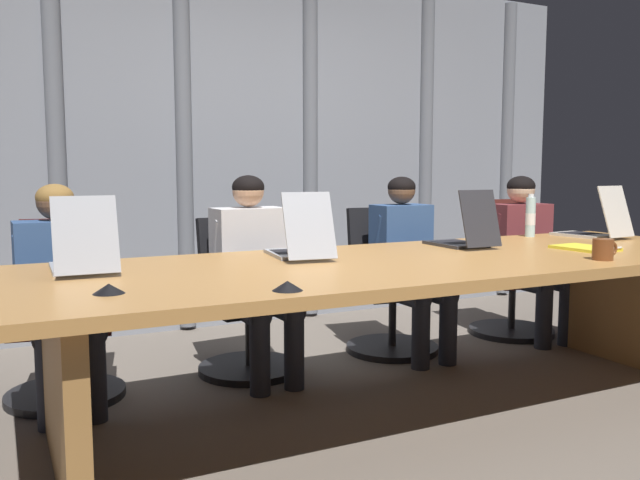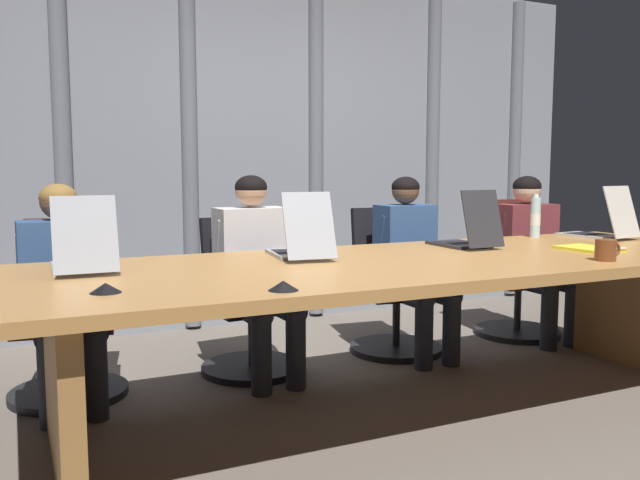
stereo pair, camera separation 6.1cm
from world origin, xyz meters
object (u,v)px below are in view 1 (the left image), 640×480
Objects in this scene: laptop_left_mid at (299,245)px; office_chair_right_mid at (508,284)px; office_chair_center at (389,298)px; office_chair_left_end at (64,331)px; water_bottle_primary at (530,217)px; conference_mic_middle at (287,286)px; laptop_center at (463,236)px; person_left_end at (60,282)px; spiral_notepad at (585,248)px; coffee_mug_near at (603,249)px; laptop_right_mid at (593,227)px; person_left_mid at (255,265)px; laptop_left_end at (83,257)px; person_center at (409,257)px; conference_mic_left_side at (109,289)px; person_right_mid at (527,246)px; office_chair_left_mid at (246,314)px.

laptop_left_mid reaches higher than office_chair_right_mid.
office_chair_left_end is at bearing -83.25° from office_chair_center.
laptop_left_mid is at bearing -172.01° from water_bottle_primary.
conference_mic_middle is (-0.40, -0.77, -0.04)m from laptop_left_mid.
person_left_end reaches higher than laptop_center.
spiral_notepad is at bearing -18.28° from office_chair_right_mid.
person_left_end is 7.79× the size of coffee_mug_near.
laptop_center is 1.06m from laptop_right_mid.
laptop_left_mid is 0.51× the size of office_chair_right_mid.
person_left_mid is 1.80m from spiral_notepad.
office_chair_right_mid is 3.06m from person_left_end.
spiral_notepad is (1.89, 0.38, -0.01)m from conference_mic_middle.
laptop_left_end reaches higher than coffee_mug_near.
person_center reaches higher than conference_mic_left_side.
office_chair_center is at bearing -83.89° from office_chair_right_mid.
office_chair_left_end is 2.83m from water_bottle_primary.
person_left_mid is at bearing 142.72° from spiral_notepad.
spiral_notepad is (0.51, -1.13, 0.42)m from office_chair_center.
office_chair_center is (2.00, 0.00, 0.00)m from office_chair_left_end.
water_bottle_primary is at bearing 64.75° from person_center.
conference_mic_middle is at bearing -18.01° from person_left_mid.
office_chair_left_end is at bearing 70.65° from laptop_center.
person_left_mid is (-0.01, 0.58, -0.17)m from laptop_left_mid.
coffee_mug_near is at bearing 10.18° from person_center.
laptop_right_mid reaches higher than laptop_center.
coffee_mug_near is (-0.77, -1.29, 0.16)m from person_right_mid.
person_left_end reaches higher than office_chair_right_mid.
office_chair_left_mid is 2.80× the size of spiral_notepad.
laptop_right_mid is 0.70m from spiral_notepad.
person_left_end is 3.46× the size of spiral_notepad.
person_left_end reaches higher than office_chair_center.
office_chair_left_end is at bearing 3.41° from laptop_left_end.
laptop_left_mid is 0.88m from office_chair_left_mid.
person_right_mid is at bearing 13.41° from office_chair_right_mid.
office_chair_left_mid reaches higher than conference_mic_middle.
laptop_right_mid is 1.17m from person_center.
conference_mic_middle is (0.57, -0.22, 0.00)m from conference_mic_left_side.
person_center reaches higher than laptop_left_end.
laptop_left_end is at bearing 90.80° from laptop_center.
person_left_mid reaches higher than laptop_right_mid.
person_center is at bearing 88.25° from person_left_end.
laptop_left_end is at bearing -70.16° from office_chair_right_mid.
person_left_mid is at bearing -74.43° from office_chair_center.
office_chair_left_end is 0.96× the size of office_chair_right_mid.
laptop_right_mid reaches higher than spiral_notepad.
spiral_notepad is (2.51, -1.13, 0.43)m from office_chair_left_end.
office_chair_right_mid is (3.02, 0.00, 0.01)m from office_chair_left_end.
laptop_left_mid is at bearing -60.65° from person_center.
person_left_end is 3.06m from person_right_mid.
laptop_left_end is at bearing -73.91° from person_center.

